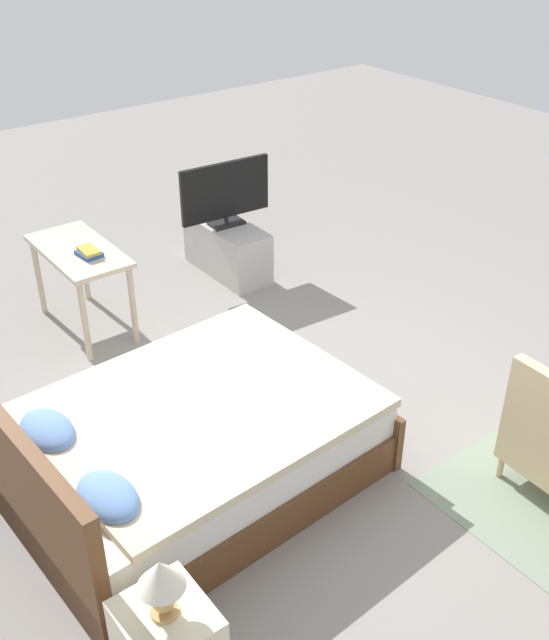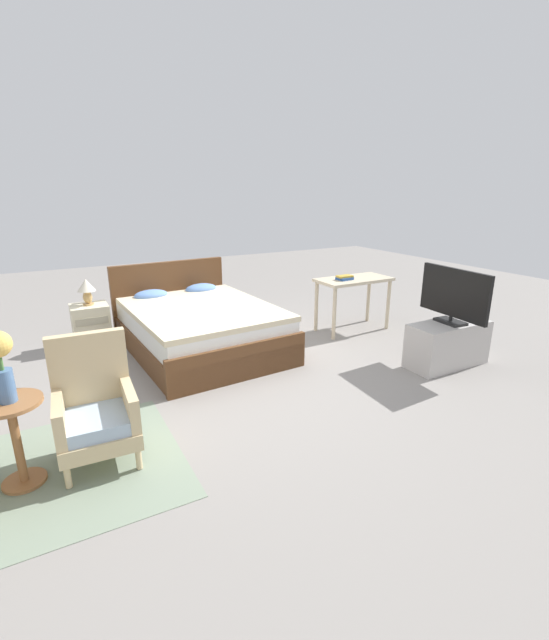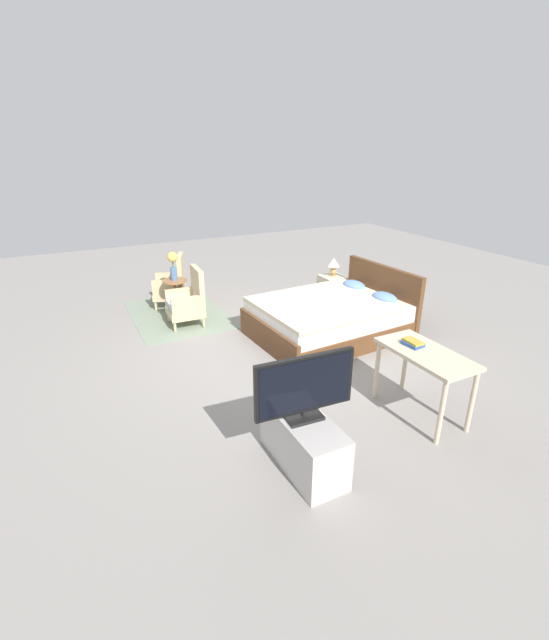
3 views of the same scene
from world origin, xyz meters
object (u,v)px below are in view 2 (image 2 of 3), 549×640
Objects in this scene: book_stack at (345,278)px; tv_stand at (447,344)px; nightstand at (91,325)px; table_lamp at (86,288)px; vanity_desk at (354,286)px; side_table at (15,433)px; bed at (198,326)px; flower_vase at (0,359)px; tv_flatscreen at (454,295)px; armchair_by_window_right at (96,411)px.

tv_stand is at bearing -78.43° from book_stack.
table_lamp reaches higher than nightstand.
nightstand is 3.36m from book_stack.
vanity_desk is at bearing 5.89° from book_stack.
side_table is 2.80m from table_lamp.
flower_vase reaches higher than bed.
bed reaches higher than nightstand.
flower_vase is at bearing 90.00° from side_table.
nightstand is 2.46× the size of book_stack.
bed is at bearing 170.60° from book_stack.
tv_flatscreen is (0.00, -0.00, 0.57)m from tv_stand.
tv_flatscreen is at bearing 0.42° from side_table.
flower_vase is at bearing -158.33° from book_stack.
nightstand is 0.58× the size of tv_flatscreen.
bed is 2.50× the size of tv_flatscreen.
flower_vase is 1.45× the size of table_lamp.
nightstand reaches higher than tv_stand.
flower_vase is at bearing -105.84° from table_lamp.
table_lamp is at bearing 145.36° from bed.
armchair_by_window_right is 0.96× the size of tv_stand.
armchair_by_window_right is at bearing 179.39° from tv_stand.
armchair_by_window_right reaches higher than side_table.
bed is at bearing -34.64° from table_lamp.
side_table is at bearing -105.84° from nightstand.
flower_vase is at bearing -135.52° from bed.
nightstand is at bearing 160.29° from book_stack.
tv_stand is 1.63m from book_stack.
side_table is 2.77m from nightstand.
table_lamp is 0.34× the size of tv_stand.
vanity_desk is at bearing 21.03° from side_table.
vanity_desk is (4.07, 1.56, 0.24)m from side_table.
book_stack reaches higher than tv_stand.
flower_vase is at bearing -172.09° from armchair_by_window_right.
book_stack reaches higher than vanity_desk.
tv_flatscreen is (3.44, -2.64, 0.55)m from nightstand.
side_table is 1.88× the size of table_lamp.
bed is 4.77× the size of flower_vase.
book_stack is (3.38, 1.47, 0.39)m from armchair_by_window_right.
tv_flatscreen is (3.69, -0.04, 0.44)m from armchair_by_window_right.
tv_flatscreen is at bearing -78.35° from book_stack.
bed reaches higher than tv_stand.
nightstand is at bearing 84.48° from armchair_by_window_right.
table_lamp is 0.36× the size of tv_flatscreen.
side_table is at bearing -172.09° from armchair_by_window_right.
flower_vase reaches higher than vanity_desk.
tv_flatscreen is at bearing -38.77° from bed.
tv_flatscreen reaches higher than book_stack.
nightstand is (0.76, 2.67, -0.65)m from flower_vase.
tv_flatscreen is at bearing 0.42° from flower_vase.
nightstand is 0.48m from table_lamp.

